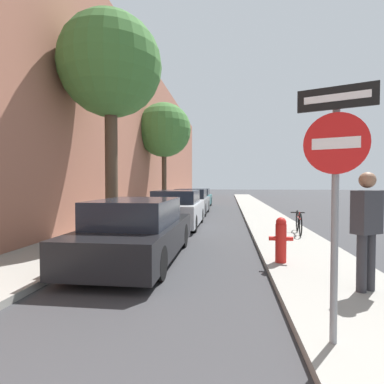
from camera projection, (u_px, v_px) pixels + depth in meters
The scene contains 14 objects.
ground_plane at pixel (206, 216), 15.90m from camera, with size 120.00×120.00×0.00m, color #333335.
sidewalk_left at pixel (152, 214), 16.25m from camera, with size 2.00×52.00×0.12m.
sidewalk_right at pixel (263, 215), 15.55m from camera, with size 2.00×52.00×0.12m.
building_facade_left at pixel (127, 127), 16.26m from camera, with size 0.70×52.00×9.46m.
parked_car_black at pixel (138, 231), 6.78m from camera, with size 1.78×4.53×1.36m.
parked_car_silver at pixel (177, 209), 11.90m from camera, with size 1.78×4.22×1.43m.
parked_car_grey at pixel (191, 202), 16.66m from camera, with size 1.77×3.98×1.38m.
parked_car_teal at pixel (198, 198), 21.52m from camera, with size 1.75×4.22×1.31m.
street_tree_near at pixel (111, 67), 9.27m from camera, with size 3.12×3.12×6.76m.
street_tree_far at pixel (164, 130), 18.72m from camera, with size 3.32×3.32×6.51m.
fire_hydrant at pixel (281, 239), 6.12m from camera, with size 0.47×0.22×0.91m.
traffic_sign_post at pixel (335, 175), 2.98m from camera, with size 0.68×0.29×2.54m.
pedestrian at pixel (367, 224), 4.48m from camera, with size 0.49×0.42×1.77m.
bicycle at pixel (299, 222), 9.58m from camera, with size 0.44×1.69×0.69m.
Camera 1 is at (1.16, 0.17, 1.73)m, focal length 28.42 mm.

